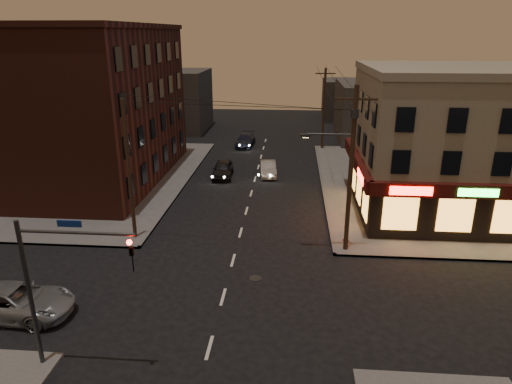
# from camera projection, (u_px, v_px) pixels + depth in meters

# --- Properties ---
(ground) EXTENTS (120.00, 120.00, 0.00)m
(ground) POSITION_uv_depth(u_px,v_px,m) (223.00, 297.00, 23.43)
(ground) COLOR black
(ground) RESTS_ON ground
(sidewalk_ne) EXTENTS (24.00, 28.00, 0.15)m
(sidewalk_ne) POSITION_uv_depth(u_px,v_px,m) (459.00, 187.00, 39.90)
(sidewalk_ne) COLOR #514F4C
(sidewalk_ne) RESTS_ON ground
(sidewalk_nw) EXTENTS (24.00, 28.00, 0.15)m
(sidewalk_nw) POSITION_uv_depth(u_px,v_px,m) (63.00, 177.00, 42.63)
(sidewalk_nw) COLOR #514F4C
(sidewalk_nw) RESTS_ON ground
(pizza_building) EXTENTS (15.85, 12.85, 10.50)m
(pizza_building) POSITION_uv_depth(u_px,v_px,m) (466.00, 142.00, 33.07)
(pizza_building) COLOR gray
(pizza_building) RESTS_ON sidewalk_ne
(brick_apartment) EXTENTS (12.00, 20.00, 13.00)m
(brick_apartment) POSITION_uv_depth(u_px,v_px,m) (90.00, 107.00, 40.19)
(brick_apartment) COLOR #471F17
(brick_apartment) RESTS_ON sidewalk_nw
(bg_building_ne_a) EXTENTS (10.00, 12.00, 7.00)m
(bg_building_ne_a) POSITION_uv_depth(u_px,v_px,m) (378.00, 111.00, 56.93)
(bg_building_ne_a) COLOR #3F3D3A
(bg_building_ne_a) RESTS_ON ground
(bg_building_nw) EXTENTS (9.00, 10.00, 8.00)m
(bg_building_nw) POSITION_uv_depth(u_px,v_px,m) (174.00, 100.00, 62.58)
(bg_building_nw) COLOR #3F3D3A
(bg_building_nw) RESTS_ON ground
(bg_building_ne_b) EXTENTS (8.00, 8.00, 6.00)m
(bg_building_ne_b) POSITION_uv_depth(u_px,v_px,m) (349.00, 100.00, 70.42)
(bg_building_ne_b) COLOR #3F3D3A
(bg_building_ne_b) RESTS_ON ground
(utility_pole_main) EXTENTS (4.20, 0.44, 10.00)m
(utility_pole_main) POSITION_uv_depth(u_px,v_px,m) (349.00, 162.00, 26.46)
(utility_pole_main) COLOR #382619
(utility_pole_main) RESTS_ON sidewalk_ne
(utility_pole_far) EXTENTS (0.26, 0.26, 9.00)m
(utility_pole_far) POSITION_uv_depth(u_px,v_px,m) (324.00, 109.00, 51.46)
(utility_pole_far) COLOR #382619
(utility_pole_far) RESTS_ON sidewalk_ne
(utility_pole_west) EXTENTS (0.24, 0.24, 9.00)m
(utility_pole_west) POSITION_uv_depth(u_px,v_px,m) (129.00, 171.00, 28.51)
(utility_pole_west) COLOR #382619
(utility_pole_west) RESTS_ON sidewalk_nw
(traffic_signal) EXTENTS (4.49, 0.32, 6.47)m
(traffic_signal) POSITION_uv_depth(u_px,v_px,m) (52.00, 276.00, 17.20)
(traffic_signal) COLOR #333538
(traffic_signal) RESTS_ON ground
(suv_cross) EXTENTS (5.65, 2.71, 1.55)m
(suv_cross) POSITION_uv_depth(u_px,v_px,m) (14.00, 301.00, 21.65)
(suv_cross) COLOR gray
(suv_cross) RESTS_ON ground
(sedan_near) EXTENTS (2.00, 4.52, 1.51)m
(sedan_near) POSITION_uv_depth(u_px,v_px,m) (223.00, 169.00, 42.65)
(sedan_near) COLOR black
(sedan_near) RESTS_ON ground
(sedan_mid) EXTENTS (1.85, 4.21, 1.35)m
(sedan_mid) POSITION_uv_depth(u_px,v_px,m) (268.00, 169.00, 43.07)
(sedan_mid) COLOR gray
(sedan_mid) RESTS_ON ground
(sedan_far) EXTENTS (2.23, 4.93, 1.40)m
(sedan_far) POSITION_uv_depth(u_px,v_px,m) (245.00, 140.00, 54.22)
(sedan_far) COLOR #171D2F
(sedan_far) RESTS_ON ground
(fire_hydrant) EXTENTS (0.39, 0.39, 0.86)m
(fire_hydrant) POSITION_uv_depth(u_px,v_px,m) (346.00, 240.00, 28.35)
(fire_hydrant) COLOR maroon
(fire_hydrant) RESTS_ON sidewalk_ne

